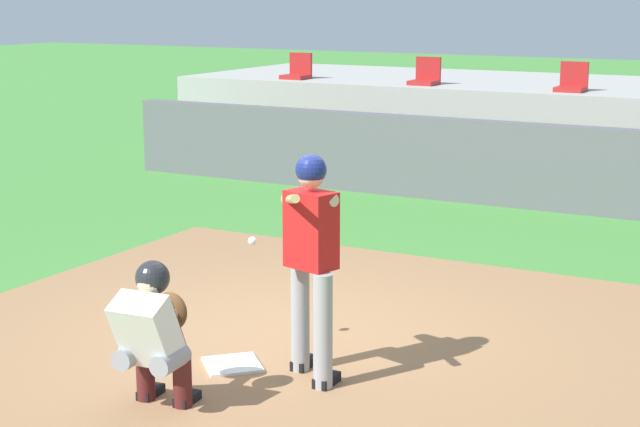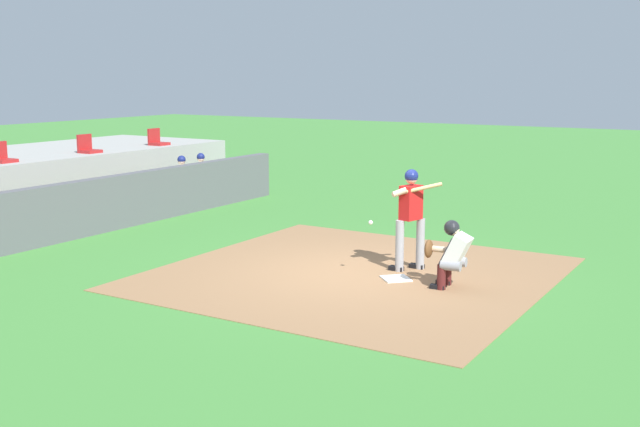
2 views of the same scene
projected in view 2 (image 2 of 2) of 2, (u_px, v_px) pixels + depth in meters
name	position (u px, v px, depth m)	size (l,w,h in m)	color
ground_plane	(354.00, 274.00, 13.36)	(80.00, 80.00, 0.00)	#428438
dirt_infield	(354.00, 273.00, 13.36)	(6.40, 6.40, 0.01)	#936B47
home_plate	(396.00, 279.00, 12.94)	(0.44, 0.44, 0.02)	white
batter_at_plate	(410.00, 213.00, 13.38)	(0.61, 0.84, 1.80)	#99999E
catcher_crouched	(450.00, 252.00, 12.33)	(0.51, 1.80, 1.13)	gray
dugout_wall	(91.00, 207.00, 16.56)	(13.00, 0.30, 1.20)	#59595E
dugout_bench	(60.00, 220.00, 17.14)	(11.80, 0.44, 0.45)	olive
dugout_player_0	(186.00, 179.00, 20.40)	(0.49, 0.70, 1.30)	#939399
dugout_player_1	(205.00, 176.00, 21.07)	(0.49, 0.70, 1.30)	#939399
stadium_seat_2	(2.00, 157.00, 17.86)	(0.46, 0.46, 0.48)	#A51E1E
stadium_seat_3	(88.00, 148.00, 20.05)	(0.46, 0.46, 0.48)	#A51E1E
stadium_seat_4	(157.00, 140.00, 22.24)	(0.46, 0.46, 0.48)	#A51E1E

